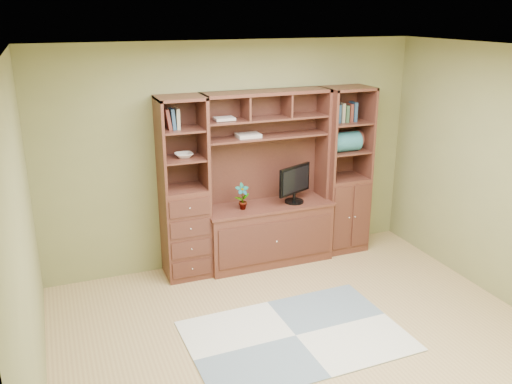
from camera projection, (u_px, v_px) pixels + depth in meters
name	position (u px, v px, depth m)	size (l,w,h in m)	color
room	(313.00, 211.00, 4.55)	(4.60, 4.10, 2.64)	tan
center_hutch	(269.00, 181.00, 6.28)	(1.54, 0.53, 2.05)	#51271C
left_tower	(184.00, 190.00, 5.97)	(0.50, 0.45, 2.05)	#51271C
right_tower	(344.00, 171.00, 6.66)	(0.55, 0.45, 2.05)	#51271C
rug	(296.00, 336.00, 5.07)	(1.99, 1.33, 0.01)	#AAB0B0
monitor	(295.00, 177.00, 6.35)	(0.51, 0.23, 0.62)	black
orchid	(242.00, 197.00, 6.17)	(0.16, 0.11, 0.31)	#A04F36
magazines	(248.00, 135.00, 6.11)	(0.27, 0.19, 0.04)	#BCADA0
bowl	(184.00, 155.00, 5.85)	(0.20, 0.20, 0.05)	silver
blanket_teal	(343.00, 142.00, 6.47)	(0.40, 0.23, 0.23)	#2A676F
blanket_red	(352.00, 139.00, 6.66)	(0.38, 0.21, 0.21)	brown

